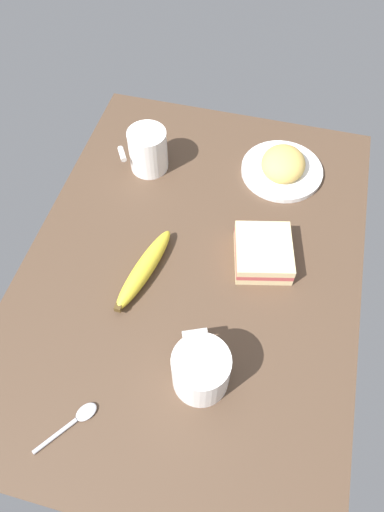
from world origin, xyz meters
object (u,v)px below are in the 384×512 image
at_px(coffee_mug_milky, 201,370).
at_px(banana, 144,269).
at_px(spoon, 76,420).
at_px(coffee_mug_black, 148,150).
at_px(sandwich_main, 263,253).
at_px(plate_of_food, 283,166).

distance_m(coffee_mug_milky, banana, 0.23).
relative_size(coffee_mug_milky, spoon, 1.17).
bearing_deg(coffee_mug_milky, coffee_mug_black, 26.98).
bearing_deg(sandwich_main, coffee_mug_black, 57.35).
xyz_separation_m(plate_of_food, coffee_mug_black, (-0.05, 0.29, 0.03)).
height_order(coffee_mug_milky, spoon, coffee_mug_milky).
relative_size(coffee_mug_black, spoon, 1.04).
height_order(plate_of_food, coffee_mug_black, coffee_mug_black).
relative_size(sandwich_main, banana, 0.70).
xyz_separation_m(plate_of_food, spoon, (-0.61, 0.24, -0.01)).
bearing_deg(plate_of_food, coffee_mug_milky, 172.81).
bearing_deg(banana, plate_of_food, -33.39).
bearing_deg(coffee_mug_milky, plate_of_food, -7.19).
bearing_deg(coffee_mug_black, banana, -164.60).
relative_size(banana, spoon, 1.96).
bearing_deg(sandwich_main, coffee_mug_milky, 167.31).
bearing_deg(banana, sandwich_main, -67.30).
xyz_separation_m(sandwich_main, banana, (-0.09, 0.21, -0.00)).
height_order(sandwich_main, banana, sandwich_main).
relative_size(coffee_mug_milky, banana, 0.60).
xyz_separation_m(banana, spoon, (-0.29, 0.02, -0.01)).
xyz_separation_m(plate_of_food, coffee_mug_milky, (-0.50, 0.06, 0.03)).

